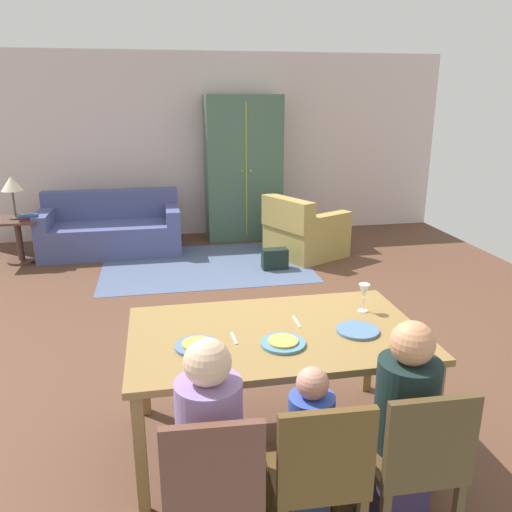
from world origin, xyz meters
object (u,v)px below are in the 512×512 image
(wine_glass, at_px, (364,292))
(book_upper, at_px, (28,216))
(plate_near_man, at_px, (197,346))
(book_lower, at_px, (31,218))
(armoire, at_px, (243,168))
(plate_near_woman, at_px, (358,330))
(armchair, at_px, (303,233))
(dining_chair_child, at_px, (318,470))
(table_lamp, at_px, (12,185))
(dining_table, at_px, (276,342))
(dining_chair_woman, at_px, (416,457))
(side_table, at_px, (18,234))
(plate_near_child, at_px, (283,344))
(person_child, at_px, (308,456))
(dining_chair_man, at_px, (213,485))
(person_man, at_px, (210,454))
(couch, at_px, (112,231))
(person_woman, at_px, (400,430))
(handbag, at_px, (275,259))

(wine_glass, bearing_deg, book_upper, 126.14)
(plate_near_man, height_order, book_lower, plate_near_man)
(wine_glass, bearing_deg, armoire, 89.91)
(plate_near_woman, height_order, armchair, armchair)
(dining_chair_child, distance_m, armchair, 4.82)
(armoire, bearing_deg, table_lamp, -167.31)
(dining_table, xyz_separation_m, armoire, (0.62, 4.89, 0.36))
(dining_table, relative_size, dining_chair_woman, 1.97)
(wine_glass, bearing_deg, side_table, 127.22)
(plate_near_child, distance_m, person_child, 0.63)
(dining_chair_man, bearing_deg, armchair, 69.58)
(person_child, xyz_separation_m, book_lower, (-2.25, 4.86, 0.16))
(plate_near_woman, relative_size, armchair, 0.22)
(book_upper, bearing_deg, table_lamp, 159.98)
(wine_glass, relative_size, dining_chair_man, 0.21)
(person_child, bearing_deg, book_lower, 114.83)
(wine_glass, xyz_separation_m, armchair, (0.64, 3.59, -0.57))
(person_man, xyz_separation_m, dining_chair_child, (0.47, -0.18, -0.02))
(couch, height_order, book_upper, couch)
(dining_chair_child, relative_size, book_lower, 3.95)
(plate_near_man, distance_m, person_woman, 1.14)
(wine_glass, bearing_deg, dining_chair_woman, -97.95)
(dining_chair_man, distance_m, dining_chair_woman, 0.94)
(side_table, height_order, handbag, side_table)
(dining_chair_man, bearing_deg, book_lower, 109.41)
(dining_table, relative_size, table_lamp, 3.17)
(plate_near_woman, height_order, book_lower, plate_near_woman)
(plate_near_child, height_order, table_lamp, table_lamp)
(person_man, xyz_separation_m, person_woman, (0.94, 0.00, 0.00))
(plate_near_child, xyz_separation_m, couch, (-1.29, 4.64, -0.47))
(side_table, bearing_deg, dining_chair_man, -68.89)
(dining_chair_child, distance_m, couch, 5.49)
(plate_near_man, height_order, plate_near_woman, same)
(dining_chair_man, relative_size, armoire, 0.41)
(book_lower, height_order, handbag, book_lower)
(person_child, xyz_separation_m, table_lamp, (-2.44, 4.91, 0.58))
(dining_table, bearing_deg, person_man, -123.73)
(couch, bearing_deg, book_upper, -162.06)
(couch, distance_m, armchair, 2.64)
(armoire, xyz_separation_m, handbag, (0.13, -1.59, -0.92))
(wine_glass, height_order, dining_chair_man, wine_glass)
(dining_chair_child, xyz_separation_m, handbag, (0.76, 4.18, -0.36))
(book_upper, bearing_deg, plate_near_child, -62.23)
(couch, xyz_separation_m, side_table, (-1.14, -0.26, 0.07))
(book_upper, distance_m, handbag, 3.18)
(plate_near_woman, distance_m, person_child, 0.84)
(plate_near_woman, bearing_deg, book_lower, 122.60)
(handbag, bearing_deg, plate_near_man, -109.72)
(person_child, bearing_deg, handbag, 79.35)
(person_woman, relative_size, armoire, 0.53)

